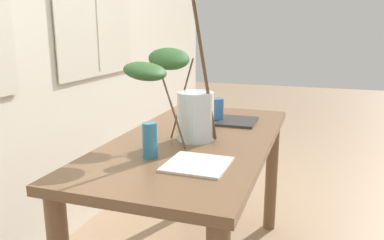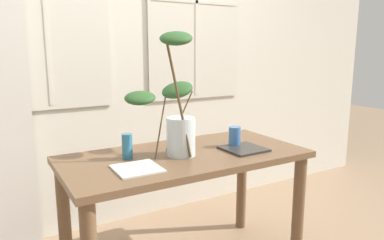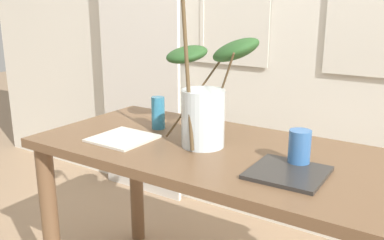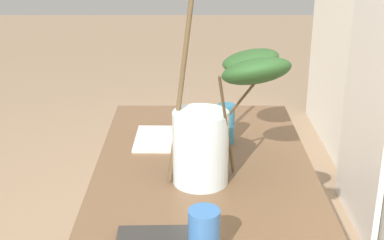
{
  "view_description": "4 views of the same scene",
  "coord_description": "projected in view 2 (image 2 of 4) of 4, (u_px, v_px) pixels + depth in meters",
  "views": [
    {
      "loc": [
        -1.68,
        -0.56,
        1.29
      ],
      "look_at": [
        -0.08,
        -0.01,
        0.88
      ],
      "focal_mm": 36.18,
      "sensor_mm": 36.0,
      "label": 1
    },
    {
      "loc": [
        -1.03,
        -1.85,
        1.39
      ],
      "look_at": [
        0.02,
        -0.05,
        0.98
      ],
      "focal_mm": 34.4,
      "sensor_mm": 36.0,
      "label": 2
    },
    {
      "loc": [
        0.81,
        -1.37,
        1.32
      ],
      "look_at": [
        -0.11,
        0.02,
        0.86
      ],
      "focal_mm": 39.65,
      "sensor_mm": 36.0,
      "label": 3
    },
    {
      "loc": [
        1.48,
        -0.04,
        1.56
      ],
      "look_at": [
        0.01,
        -0.04,
        0.99
      ],
      "focal_mm": 51.57,
      "sensor_mm": 36.0,
      "label": 4
    }
  ],
  "objects": [
    {
      "name": "drinking_glass_blue_right",
      "position": [
        235.0,
        137.0,
        2.35
      ],
      "size": [
        0.08,
        0.08,
        0.13
      ],
      "primitive_type": "cylinder",
      "color": "#386BAD",
      "rests_on": "dining_table"
    },
    {
      "name": "back_wall_with_windows",
      "position": [
        126.0,
        46.0,
        2.88
      ],
      "size": [
        5.41,
        0.14,
        2.79
      ],
      "color": "silver",
      "rests_on": "ground"
    },
    {
      "name": "plate_square_left",
      "position": [
        137.0,
        169.0,
        1.91
      ],
      "size": [
        0.24,
        0.24,
        0.01
      ],
      "primitive_type": "cube",
      "rotation": [
        0.0,
        0.0,
        -0.02
      ],
      "color": "silver",
      "rests_on": "dining_table"
    },
    {
      "name": "vase_with_branches",
      "position": [
        174.0,
        112.0,
        2.14
      ],
      "size": [
        0.5,
        0.52,
        0.73
      ],
      "color": "silver",
      "rests_on": "dining_table"
    },
    {
      "name": "drinking_glass_blue_left",
      "position": [
        127.0,
        146.0,
        2.09
      ],
      "size": [
        0.06,
        0.06,
        0.15
      ],
      "primitive_type": "cylinder",
      "color": "teal",
      "rests_on": "dining_table"
    },
    {
      "name": "dining_table",
      "position": [
        185.0,
        175.0,
        2.22
      ],
      "size": [
        1.45,
        0.71,
        0.77
      ],
      "color": "brown",
      "rests_on": "ground"
    },
    {
      "name": "plate_square_right",
      "position": [
        244.0,
        149.0,
        2.28
      ],
      "size": [
        0.25,
        0.25,
        0.01
      ],
      "primitive_type": "cube",
      "rotation": [
        0.0,
        0.0,
        0.02
      ],
      "color": "#2D2B28",
      "rests_on": "dining_table"
    }
  ]
}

